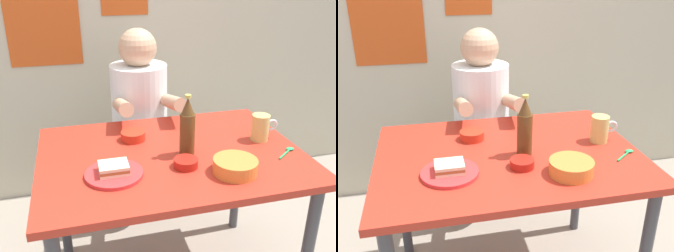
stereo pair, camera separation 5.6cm
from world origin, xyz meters
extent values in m
cube|color=#CC4C19|center=(-0.51, 1.01, 1.20)|extent=(0.42, 0.01, 0.59)
cube|color=#B72D1E|center=(0.00, 0.00, 0.72)|extent=(1.10, 0.80, 0.03)
cylinder|color=#3F3F44|center=(-0.49, 0.34, 0.35)|extent=(0.05, 0.05, 0.71)
cylinder|color=#3F3F44|center=(0.49, 0.34, 0.35)|extent=(0.05, 0.05, 0.71)
cylinder|color=#4C4C51|center=(-0.02, 0.63, 0.21)|extent=(0.08, 0.08, 0.41)
cylinder|color=#2D2D33|center=(-0.02, 0.63, 0.43)|extent=(0.34, 0.34, 0.04)
cylinder|color=white|center=(-0.02, 0.63, 0.71)|extent=(0.32, 0.32, 0.52)
sphere|color=tan|center=(-0.02, 0.63, 1.06)|extent=(0.21, 0.21, 0.21)
cylinder|color=tan|center=(-0.15, 0.38, 0.82)|extent=(0.07, 0.31, 0.14)
cylinder|color=tan|center=(0.11, 0.38, 0.82)|extent=(0.07, 0.31, 0.14)
cylinder|color=red|center=(-0.26, -0.13, 0.75)|extent=(0.22, 0.22, 0.01)
cube|color=beige|center=(-0.26, -0.13, 0.76)|extent=(0.11, 0.09, 0.01)
cube|color=#9E592D|center=(-0.26, -0.13, 0.77)|extent=(0.11, 0.09, 0.01)
cube|color=beige|center=(-0.26, -0.13, 0.78)|extent=(0.11, 0.09, 0.01)
cylinder|color=#D1BC66|center=(0.42, 0.02, 0.80)|extent=(0.08, 0.08, 0.12)
torus|color=silver|center=(0.48, 0.02, 0.81)|extent=(0.06, 0.01, 0.06)
cylinder|color=#593819|center=(0.06, -0.03, 0.83)|extent=(0.06, 0.06, 0.18)
cone|color=#593819|center=(0.06, -0.03, 0.95)|extent=(0.05, 0.05, 0.07)
cylinder|color=#BFB74C|center=(0.06, -0.03, 1.00)|extent=(0.03, 0.03, 0.01)
cylinder|color=#B21E14|center=(0.02, -0.14, 0.76)|extent=(0.10, 0.10, 0.03)
cylinder|color=maroon|center=(0.02, -0.14, 0.76)|extent=(0.08, 0.08, 0.02)
cylinder|color=red|center=(-0.13, 0.16, 0.76)|extent=(0.11, 0.11, 0.04)
cylinder|color=#A33521|center=(-0.13, 0.16, 0.77)|extent=(0.09, 0.09, 0.02)
cylinder|color=orange|center=(0.19, -0.23, 0.77)|extent=(0.17, 0.17, 0.05)
cylinder|color=#B25B2D|center=(0.19, -0.23, 0.78)|extent=(0.14, 0.14, 0.02)
cylinder|color=#26A559|center=(0.45, -0.15, 0.74)|extent=(0.09, 0.07, 0.01)
ellipsoid|color=#26A559|center=(0.50, -0.11, 0.75)|extent=(0.04, 0.02, 0.01)
camera|label=1|loc=(-0.37, -1.34, 1.45)|focal=39.36mm
camera|label=2|loc=(-0.31, -1.36, 1.45)|focal=39.36mm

